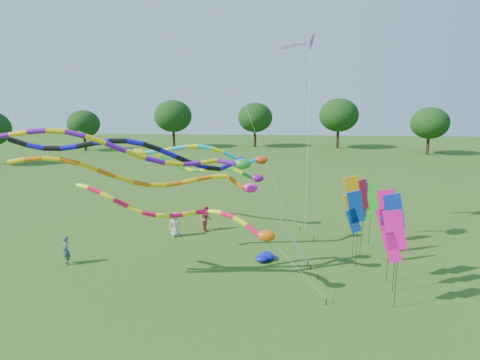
# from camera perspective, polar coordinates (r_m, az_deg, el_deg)

# --- Properties ---
(ground) EXTENTS (160.00, 160.00, 0.00)m
(ground) POSITION_cam_1_polar(r_m,az_deg,el_deg) (19.66, 2.31, -17.05)
(ground) COLOR #265215
(ground) RESTS_ON ground
(tree_ring) EXTENTS (116.16, 118.71, 9.66)m
(tree_ring) POSITION_cam_1_polar(r_m,az_deg,el_deg) (26.89, 2.23, 3.54)
(tree_ring) COLOR #382314
(tree_ring) RESTS_ON ground
(tube_kite_red) EXTENTS (12.43, 2.15, 5.62)m
(tube_kite_red) POSITION_cam_1_polar(r_m,az_deg,el_deg) (19.93, -6.45, -5.23)
(tube_kite_red) COLOR black
(tube_kite_red) RESTS_ON ground
(tube_kite_orange) EXTENTS (14.08, 4.03, 7.39)m
(tube_kite_orange) POSITION_cam_1_polar(r_m,az_deg,el_deg) (20.27, -10.56, 0.29)
(tube_kite_orange) COLOR black
(tube_kite_orange) RESTS_ON ground
(tube_kite_purple) EXTENTS (15.67, 2.99, 8.73)m
(tube_kite_purple) POSITION_cam_1_polar(r_m,az_deg,el_deg) (19.27, -13.55, 3.90)
(tube_kite_purple) COLOR black
(tube_kite_purple) RESTS_ON ground
(tube_kite_blue) EXTENTS (13.97, 4.28, 8.15)m
(tube_kite_blue) POSITION_cam_1_polar(r_m,az_deg,el_deg) (19.95, -11.04, 3.53)
(tube_kite_blue) COLOR black
(tube_kite_blue) RESTS_ON ground
(tube_kite_cyan) EXTENTS (13.32, 4.56, 8.08)m
(tube_kite_cyan) POSITION_cam_1_polar(r_m,az_deg,el_deg) (23.66, -6.06, 3.84)
(tube_kite_cyan) COLOR black
(tube_kite_cyan) RESTS_ON ground
(tube_kite_green) EXTENTS (12.18, 1.82, 6.16)m
(tube_kite_green) POSITION_cam_1_polar(r_m,az_deg,el_deg) (29.04, -3.89, 1.57)
(tube_kite_green) COLOR black
(tube_kite_green) RESTS_ON ground
(delta_kite_high_c) EXTENTS (2.80, 6.88, 14.08)m
(delta_kite_high_c) POSITION_cam_1_polar(r_m,az_deg,el_deg) (27.71, 10.04, 18.78)
(delta_kite_high_c) COLOR black
(delta_kite_high_c) RESTS_ON ground
(banner_pole_violet) EXTENTS (1.12, 0.46, 4.36)m
(banner_pole_violet) POSITION_cam_1_polar(r_m,az_deg,el_deg) (26.65, 16.93, -2.51)
(banner_pole_violet) COLOR black
(banner_pole_violet) RESTS_ON ground
(banner_pole_magenta_a) EXTENTS (1.13, 0.44, 4.68)m
(banner_pole_magenta_a) POSITION_cam_1_polar(r_m,az_deg,el_deg) (19.14, 21.03, -7.51)
(banner_pole_magenta_a) COLOR black
(banner_pole_magenta_a) RESTS_ON ground
(banner_pole_red) EXTENTS (1.11, 0.50, 4.77)m
(banner_pole_red) POSITION_cam_1_polar(r_m,az_deg,el_deg) (24.55, 16.67, -2.75)
(banner_pole_red) COLOR black
(banner_pole_red) RESTS_ON ground
(banner_pole_magenta_b) EXTENTS (1.12, 0.48, 4.98)m
(banner_pole_magenta_b) POSITION_cam_1_polar(r_m,az_deg,el_deg) (21.54, 20.10, -4.44)
(banner_pole_magenta_b) COLOR black
(banner_pole_magenta_b) RESTS_ON ground
(banner_pole_blue_a) EXTENTS (1.15, 0.30, 4.49)m
(banner_pole_blue_a) POSITION_cam_1_polar(r_m,az_deg,el_deg) (23.02, 16.03, -4.40)
(banner_pole_blue_a) COLOR black
(banner_pole_blue_a) RESTS_ON ground
(banner_pole_green) EXTENTS (1.16, 0.30, 4.14)m
(banner_pole_green) POSITION_cam_1_polar(r_m,az_deg,el_deg) (26.90, 17.69, -2.89)
(banner_pole_green) COLOR black
(banner_pole_green) RESTS_ON ground
(banner_pole_orange) EXTENTS (1.16, 0.21, 5.02)m
(banner_pole_orange) POSITION_cam_1_polar(r_m,az_deg,el_deg) (24.13, 15.62, -2.31)
(banner_pole_orange) COLOR black
(banner_pole_orange) RESTS_ON ground
(banner_pole_blue_b) EXTENTS (1.16, 0.27, 5.04)m
(banner_pole_blue_b) POSITION_cam_1_polar(r_m,az_deg,el_deg) (20.54, 20.93, -5.12)
(banner_pole_blue_b) COLOR black
(banner_pole_blue_b) RESTS_ON ground
(blue_nylon_heap) EXTENTS (0.93, 1.15, 0.41)m
(blue_nylon_heap) POSITION_cam_1_polar(r_m,az_deg,el_deg) (23.81, 3.09, -11.16)
(blue_nylon_heap) COLOR #0C16A3
(blue_nylon_heap) RESTS_ON ground
(person_a) EXTENTS (0.97, 0.80, 1.69)m
(person_a) POSITION_cam_1_polar(r_m,az_deg,el_deg) (27.95, -9.21, -6.26)
(person_a) COLOR beige
(person_a) RESTS_ON ground
(person_b) EXTENTS (0.71, 0.73, 1.70)m
(person_b) POSITION_cam_1_polar(r_m,az_deg,el_deg) (25.25, -23.51, -9.17)
(person_b) COLOR #3E4657
(person_b) RESTS_ON ground
(person_c) EXTENTS (1.01, 1.09, 1.79)m
(person_c) POSITION_cam_1_polar(r_m,az_deg,el_deg) (28.87, -4.84, -5.45)
(person_c) COLOR maroon
(person_c) RESTS_ON ground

